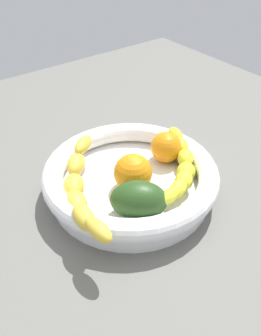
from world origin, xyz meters
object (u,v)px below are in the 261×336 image
(fruit_bowl, at_px, (131,178))
(orange_front, at_px, (133,173))
(banana_draped_right, at_px, (80,190))
(orange_mid_left, at_px, (166,147))
(avocado_dark, at_px, (139,200))
(banana_draped_left, at_px, (182,167))

(fruit_bowl, height_order, orange_front, orange_front)
(fruit_bowl, height_order, banana_draped_right, banana_draped_right)
(orange_mid_left, distance_m, avocado_dark, 0.15)
(banana_draped_left, height_order, banana_draped_right, banana_draped_right)
(banana_draped_left, height_order, orange_front, orange_front)
(banana_draped_left, bearing_deg, banana_draped_right, 164.92)
(orange_front, bearing_deg, orange_mid_left, 15.65)
(banana_draped_right, bearing_deg, orange_mid_left, 3.58)
(avocado_dark, bearing_deg, orange_front, 60.47)
(fruit_bowl, distance_m, banana_draped_left, 0.09)
(fruit_bowl, bearing_deg, orange_front, -113.48)
(orange_front, relative_size, avocado_dark, 0.73)
(fruit_bowl, bearing_deg, banana_draped_right, 179.94)
(fruit_bowl, height_order, avocado_dark, avocado_dark)
(orange_front, distance_m, avocado_dark, 0.07)
(orange_mid_left, bearing_deg, banana_draped_left, -105.55)
(orange_mid_left, bearing_deg, avocado_dark, -147.14)
(orange_front, xyz_separation_m, avocado_dark, (-0.03, -0.06, -0.00))
(banana_draped_left, height_order, avocado_dark, avocado_dark)
(banana_draped_right, relative_size, orange_mid_left, 4.16)
(orange_mid_left, bearing_deg, fruit_bowl, -172.48)
(orange_mid_left, bearing_deg, orange_front, -164.35)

